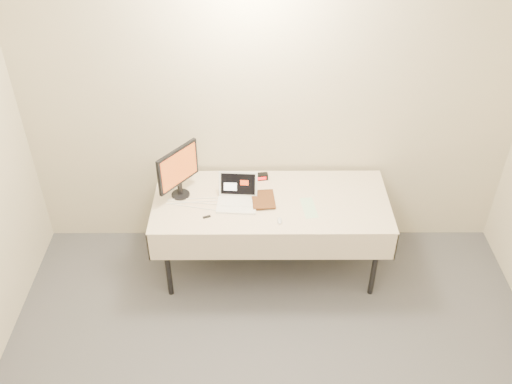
{
  "coord_description": "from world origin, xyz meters",
  "views": [
    {
      "loc": [
        -0.13,
        -1.5,
        3.5
      ],
      "look_at": [
        -0.12,
        1.99,
        0.86
      ],
      "focal_mm": 40.0,
      "sensor_mm": 36.0,
      "label": 1
    }
  ],
  "objects_px": {
    "laptop": "(237,196)",
    "monitor": "(178,169)",
    "table": "(271,206)",
    "book": "(252,189)"
  },
  "relations": [
    {
      "from": "laptop",
      "to": "monitor",
      "type": "relative_size",
      "value": 0.75
    },
    {
      "from": "laptop",
      "to": "monitor",
      "type": "bearing_deg",
      "value": 173.81
    },
    {
      "from": "laptop",
      "to": "monitor",
      "type": "height_order",
      "value": "monitor"
    },
    {
      "from": "table",
      "to": "book",
      "type": "distance_m",
      "value": 0.24
    },
    {
      "from": "laptop",
      "to": "monitor",
      "type": "xyz_separation_m",
      "value": [
        -0.45,
        0.08,
        0.2
      ]
    },
    {
      "from": "table",
      "to": "monitor",
      "type": "height_order",
      "value": "monitor"
    },
    {
      "from": "monitor",
      "to": "book",
      "type": "relative_size",
      "value": 1.79
    },
    {
      "from": "laptop",
      "to": "book",
      "type": "distance_m",
      "value": 0.13
    },
    {
      "from": "laptop",
      "to": "book",
      "type": "relative_size",
      "value": 1.34
    },
    {
      "from": "table",
      "to": "monitor",
      "type": "relative_size",
      "value": 4.32
    }
  ]
}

